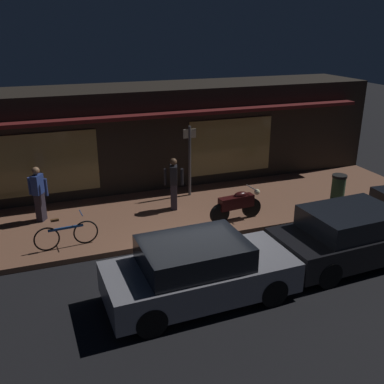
{
  "coord_description": "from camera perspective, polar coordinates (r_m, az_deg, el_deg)",
  "views": [
    {
      "loc": [
        -3.44,
        -9.15,
        5.63
      ],
      "look_at": [
        0.76,
        2.4,
        0.95
      ],
      "focal_mm": 41.15,
      "sensor_mm": 36.0,
      "label": 1
    }
  ],
  "objects": [
    {
      "name": "ground_plane",
      "position": [
        11.28,
        0.54,
        -9.09
      ],
      "size": [
        60.0,
        60.0,
        0.0
      ],
      "primitive_type": "plane",
      "color": "black"
    },
    {
      "name": "sidewalk_slab",
      "position": [
        13.8,
        -3.83,
        -2.95
      ],
      "size": [
        18.0,
        4.0,
        0.15
      ],
      "primitive_type": "cube",
      "color": "brown",
      "rests_on": "ground_plane"
    },
    {
      "name": "storefront_building",
      "position": [
        16.37,
        -7.35,
        7.16
      ],
      "size": [
        18.0,
        3.3,
        3.6
      ],
      "color": "black",
      "rests_on": "ground_plane"
    },
    {
      "name": "motorcycle",
      "position": [
        13.11,
        5.86,
        -1.61
      ],
      "size": [
        1.7,
        0.55,
        0.97
      ],
      "color": "black",
      "rests_on": "sidewalk_slab"
    },
    {
      "name": "bicycle_parked",
      "position": [
        11.98,
        -15.97,
        -5.34
      ],
      "size": [
        1.66,
        0.42,
        0.91
      ],
      "color": "black",
      "rests_on": "sidewalk_slab"
    },
    {
      "name": "person_photographer",
      "position": [
        13.63,
        -19.27,
        -0.1
      ],
      "size": [
        0.57,
        0.44,
        1.67
      ],
      "color": "#28232D",
      "rests_on": "sidewalk_slab"
    },
    {
      "name": "person_bystander",
      "position": [
        13.71,
        -2.39,
        1.21
      ],
      "size": [
        0.61,
        0.43,
        1.67
      ],
      "color": "#28232D",
      "rests_on": "sidewalk_slab"
    },
    {
      "name": "sign_post",
      "position": [
        14.71,
        -0.31,
        4.59
      ],
      "size": [
        0.44,
        0.09,
        2.4
      ],
      "color": "#47474C",
      "rests_on": "sidewalk_slab"
    },
    {
      "name": "trash_bin",
      "position": [
        15.18,
        18.42,
        0.47
      ],
      "size": [
        0.48,
        0.48,
        0.93
      ],
      "color": "#2D4C33",
      "rests_on": "sidewalk_slab"
    },
    {
      "name": "parked_car_near",
      "position": [
        9.55,
        0.81,
        -10.21
      ],
      "size": [
        4.15,
        1.89,
        1.42
      ],
      "color": "black",
      "rests_on": "ground_plane"
    },
    {
      "name": "parked_car_far",
      "position": [
        11.74,
        20.0,
        -5.31
      ],
      "size": [
        4.18,
        1.95,
        1.42
      ],
      "color": "black",
      "rests_on": "ground_plane"
    }
  ]
}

